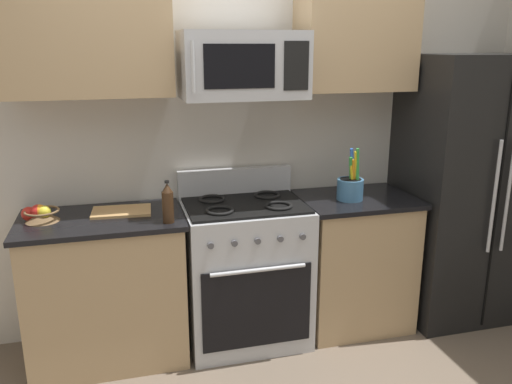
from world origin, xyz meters
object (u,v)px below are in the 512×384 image
(range_oven, at_px, (245,271))
(microwave, at_px, (243,65))
(bottle_soy, at_px, (168,203))
(utensil_crock, at_px, (350,187))
(apple_loose, at_px, (29,214))
(refrigerator, at_px, (464,189))
(fruit_basket, at_px, (42,214))
(cutting_board, at_px, (122,211))

(range_oven, bearing_deg, microwave, 90.07)
(bottle_soy, bearing_deg, utensil_crock, 7.32)
(bottle_soy, bearing_deg, apple_loose, 162.83)
(refrigerator, relative_size, apple_loose, 22.39)
(utensil_crock, xyz_separation_m, apple_loose, (-1.95, 0.08, -0.04))
(utensil_crock, xyz_separation_m, bottle_soy, (-1.18, -0.15, 0.03))
(refrigerator, height_order, fruit_basket, refrigerator)
(refrigerator, distance_m, apple_loose, 2.82)
(fruit_basket, distance_m, apple_loose, 0.08)
(refrigerator, xyz_separation_m, utensil_crock, (-0.87, -0.02, 0.08))
(range_oven, xyz_separation_m, utensil_crock, (0.69, -0.04, 0.52))
(refrigerator, distance_m, utensil_crock, 0.88)
(apple_loose, xyz_separation_m, bottle_soy, (0.76, -0.24, 0.07))
(utensil_crock, relative_size, bottle_soy, 1.42)
(utensil_crock, relative_size, cutting_board, 1.00)
(microwave, xyz_separation_m, apple_loose, (-1.25, 0.02, -0.81))
(fruit_basket, bearing_deg, utensil_crock, -1.66)
(range_oven, distance_m, apple_loose, 1.34)
(range_oven, xyz_separation_m, fruit_basket, (-1.18, 0.01, 0.48))
(range_oven, bearing_deg, fruit_basket, 179.28)
(range_oven, height_order, bottle_soy, bottle_soy)
(microwave, xyz_separation_m, fruit_basket, (-1.18, -0.01, -0.81))
(range_oven, bearing_deg, cutting_board, 175.21)
(utensil_crock, bearing_deg, bottle_soy, -172.68)
(cutting_board, xyz_separation_m, bottle_soy, (0.25, -0.25, 0.10))
(range_oven, height_order, fruit_basket, range_oven)
(refrigerator, distance_m, bottle_soy, 2.07)
(fruit_basket, relative_size, bottle_soy, 0.79)
(cutting_board, bearing_deg, apple_loose, -178.05)
(refrigerator, bearing_deg, range_oven, 179.37)
(cutting_board, bearing_deg, fruit_basket, -173.84)
(range_oven, xyz_separation_m, apple_loose, (-1.25, 0.04, 0.48))
(refrigerator, relative_size, cutting_board, 5.30)
(range_oven, bearing_deg, utensil_crock, -3.25)
(apple_loose, bearing_deg, bottle_soy, -17.17)
(fruit_basket, xyz_separation_m, bottle_soy, (0.69, -0.21, 0.07))
(microwave, relative_size, utensil_crock, 2.10)
(refrigerator, bearing_deg, cutting_board, 178.03)
(apple_loose, height_order, cutting_board, apple_loose)
(apple_loose, bearing_deg, utensil_crock, -2.48)
(microwave, bearing_deg, utensil_crock, -5.36)
(refrigerator, xyz_separation_m, microwave, (-1.57, 0.04, 0.85))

